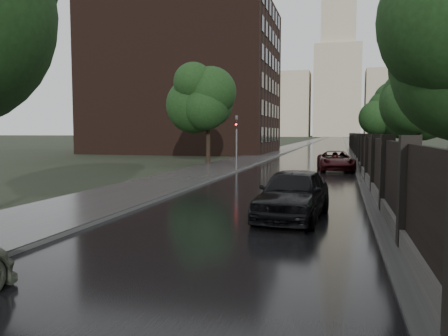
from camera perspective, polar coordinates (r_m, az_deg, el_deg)
ground at (r=7.23m, az=-11.73°, el=-17.87°), size 800.00×800.00×0.00m
road at (r=195.99m, az=14.13°, el=3.69°), size 8.00×420.00×0.02m
sidewalk_left at (r=196.17m, az=12.37°, el=3.75°), size 4.00×420.00×0.16m
verge_right at (r=195.98m, az=15.74°, el=3.67°), size 3.00×420.00×0.08m
fence_right at (r=38.03m, az=17.33°, el=1.79°), size 0.45×75.72×2.70m
tree_left_far at (r=37.69m, az=-2.10°, el=8.42°), size 4.25×4.25×7.39m
tree_right_b at (r=28.39m, az=24.27°, el=8.66°), size 4.08×4.08×7.01m
tree_right_c at (r=46.22m, az=20.67°, el=7.06°), size 4.08×4.08×7.01m
traffic_light at (r=31.80m, az=1.65°, el=3.99°), size 0.16×0.32×4.00m
brick_building at (r=62.07m, az=-5.03°, el=11.32°), size 24.00×18.00×20.00m
stalinist_tower at (r=308.03m, az=14.60°, el=11.13°), size 92.00×30.00×159.00m
car_right_near at (r=14.14m, az=9.02°, el=-3.31°), size 2.34×4.93×1.63m
car_right_far at (r=32.64m, az=14.38°, el=0.92°), size 2.97×5.44×1.45m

